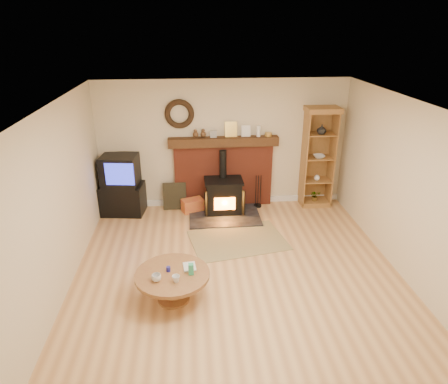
{
  "coord_description": "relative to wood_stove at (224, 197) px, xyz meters",
  "views": [
    {
      "loc": [
        -0.66,
        -5.02,
        3.6
      ],
      "look_at": [
        -0.13,
        1.0,
        1.01
      ],
      "focal_mm": 32.0,
      "sensor_mm": 36.0,
      "label": 1
    }
  ],
  "objects": [
    {
      "name": "ground",
      "position": [
        0.03,
        -2.27,
        -0.34
      ],
      "size": [
        5.5,
        5.5,
        0.0
      ],
      "primitive_type": "plane",
      "color": "#B8814C",
      "rests_on": "ground"
    },
    {
      "name": "firelog_box",
      "position": [
        -0.63,
        0.13,
        -0.21
      ],
      "size": [
        0.49,
        0.39,
        0.26
      ],
      "primitive_type": "cube",
      "rotation": [
        0.0,
        0.0,
        0.35
      ],
      "color": "yellow",
      "rests_on": "ground"
    },
    {
      "name": "wood_stove",
      "position": [
        0.0,
        0.0,
        0.0
      ],
      "size": [
        1.4,
        1.0,
        1.27
      ],
      "color": "black",
      "rests_on": "ground"
    },
    {
      "name": "room_shell",
      "position": [
        0.01,
        -2.18,
        1.37
      ],
      "size": [
        5.02,
        5.52,
        2.61
      ],
      "color": "beige",
      "rests_on": "ground"
    },
    {
      "name": "curio_cabinet",
      "position": [
        1.95,
        0.28,
        0.69
      ],
      "size": [
        0.66,
        0.48,
        2.07
      ],
      "color": "olive",
      "rests_on": "ground"
    },
    {
      "name": "tv_unit",
      "position": [
        -2.02,
        0.2,
        0.24
      ],
      "size": [
        0.89,
        0.67,
        1.21
      ],
      "color": "black",
      "rests_on": "ground"
    },
    {
      "name": "area_rug",
      "position": [
        0.16,
        -1.14,
        -0.34
      ],
      "size": [
        1.82,
        1.41,
        0.01
      ],
      "primitive_type": "cube",
      "rotation": [
        0.0,
        0.0,
        0.19
      ],
      "color": "brown",
      "rests_on": "ground"
    },
    {
      "name": "leaning_painting",
      "position": [
        -0.99,
        0.28,
        -0.06
      ],
      "size": [
        0.47,
        0.13,
        0.56
      ],
      "primitive_type": "cube",
      "rotation": [
        -0.17,
        0.0,
        0.0
      ],
      "color": "black",
      "rests_on": "ground"
    },
    {
      "name": "coffee_table",
      "position": [
        -0.94,
        -2.69,
        0.01
      ],
      "size": [
        1.03,
        1.03,
        0.6
      ],
      "color": "brown",
      "rests_on": "ground"
    },
    {
      "name": "fire_tools",
      "position": [
        0.74,
        0.23,
        -0.21
      ],
      "size": [
        0.16,
        0.16,
        0.7
      ],
      "color": "black",
      "rests_on": "ground"
    },
    {
      "name": "chimney_breast",
      "position": [
        0.03,
        0.4,
        0.46
      ],
      "size": [
        2.2,
        0.22,
        1.78
      ],
      "color": "maroon",
      "rests_on": "ground"
    }
  ]
}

